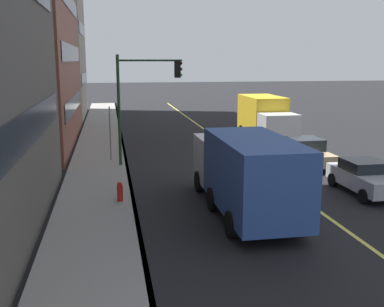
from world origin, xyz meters
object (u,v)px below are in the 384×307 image
truck_yellow (265,118)px  pedestrian_with_backpack (254,158)px  car_tan (305,152)px  traffic_light_mast (143,92)px  car_silver (366,177)px  truck_blue (246,171)px  street_sign_post (110,130)px  fire_hydrant (120,193)px

truck_yellow → pedestrian_with_backpack: (-9.83, 3.98, -0.70)m
car_tan → truck_yellow: bearing=-3.2°
pedestrian_with_backpack → traffic_light_mast: 6.81m
car_silver → truck_blue: bearing=104.9°
car_silver → truck_blue: size_ratio=0.50×
truck_yellow → street_sign_post: (-5.19, 10.88, 0.18)m
street_sign_post → car_silver: bearing=-127.3°
car_silver → fire_hydrant: size_ratio=4.28×
truck_blue → fire_hydrant: size_ratio=8.52×
traffic_light_mast → street_sign_post: size_ratio=1.89×
truck_yellow → traffic_light_mast: bearing=126.0°
car_tan → truck_blue: bearing=142.0°
truck_blue → pedestrian_with_backpack: (5.17, -1.98, -0.67)m
car_tan → street_sign_post: bearing=75.2°
fire_hydrant → car_tan: bearing=-62.7°
car_tan → pedestrian_with_backpack: 4.00m
pedestrian_with_backpack → fire_hydrant: bearing=116.9°
truck_blue → fire_hydrant: bearing=68.5°
car_silver → street_sign_post: 13.66m
truck_blue → street_sign_post: street_sign_post is taller
street_sign_post → fire_hydrant: (-7.99, -0.30, -1.38)m
car_silver → traffic_light_mast: 11.82m
truck_blue → pedestrian_with_backpack: truck_blue is taller
truck_yellow → fire_hydrant: bearing=141.3°
traffic_light_mast → street_sign_post: 3.16m
street_sign_post → fire_hydrant: size_ratio=3.35×
car_tan → car_silver: car_tan is taller
car_tan → street_sign_post: (2.76, 10.44, 1.08)m
car_silver → pedestrian_with_backpack: pedestrian_with_backpack is taller
truck_yellow → fire_hydrant: size_ratio=7.07×
truck_blue → pedestrian_with_backpack: 5.58m
car_silver → street_sign_post: bearing=52.7°
car_silver → fire_hydrant: bearing=88.6°
car_silver → pedestrian_with_backpack: size_ratio=2.45×
truck_blue → street_sign_post: 10.98m
truck_yellow → traffic_light_mast: (-6.62, 9.13, 2.39)m
fire_hydrant → street_sign_post: bearing=2.2°
car_tan → truck_blue: truck_blue is taller
truck_yellow → fire_hydrant: (-13.18, 10.58, -1.19)m
car_silver → traffic_light_mast: (6.82, 9.07, 3.32)m
pedestrian_with_backpack → fire_hydrant: (-3.35, 6.60, -0.49)m
car_tan → truck_yellow: (7.96, -0.44, 0.90)m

